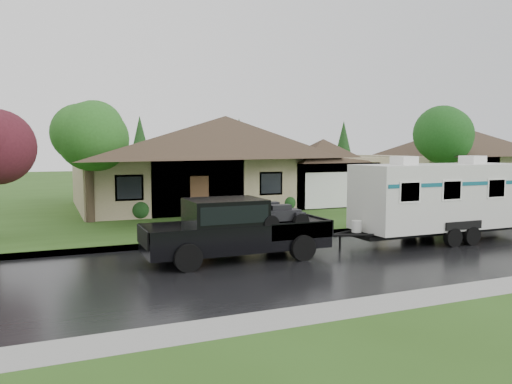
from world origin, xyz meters
TOP-DOWN VIEW (x-y plane):
  - ground at (0.00, 0.00)m, footprint 140.00×140.00m
  - road at (0.00, -2.00)m, footprint 140.00×8.00m
  - curb at (0.00, 2.25)m, footprint 140.00×0.50m
  - lawn at (0.00, 15.00)m, footprint 140.00×26.00m
  - house_main at (2.29, 13.84)m, footprint 19.44×10.80m
  - house_neighbor at (22.27, 14.34)m, footprint 15.12×9.72m
  - tree_left_green at (-6.71, 8.96)m, footprint 3.59×3.59m
  - tree_right_green at (14.82, 8.48)m, footprint 3.62×3.62m
  - shrub_row at (2.00, 9.30)m, footprint 13.60×1.00m
  - pickup_truck at (-2.97, -0.78)m, footprint 6.15×2.34m
  - travel_trailer at (5.84, -0.78)m, footprint 7.58×2.66m

SIDE VIEW (x-z plane):
  - ground at x=0.00m, z-range 0.00..0.00m
  - road at x=0.00m, z-range 0.00..0.01m
  - curb at x=0.00m, z-range 0.00..0.15m
  - lawn at x=0.00m, z-range 0.00..0.15m
  - shrub_row at x=2.00m, z-range 0.15..1.15m
  - pickup_truck at x=-2.97m, z-range 0.07..2.12m
  - travel_trailer at x=5.84m, z-range 0.10..3.51m
  - house_neighbor at x=22.27m, z-range 0.10..6.55m
  - house_main at x=2.29m, z-range 0.14..7.04m
  - tree_left_green at x=-6.71m, z-range 1.30..7.23m
  - tree_right_green at x=14.82m, z-range 1.31..7.29m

